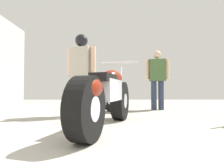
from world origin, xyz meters
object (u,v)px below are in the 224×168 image
(mechanic_with_helmet, at_px, (81,67))
(motorcycle_maroon_cruiser, at_px, (107,97))
(motorcycle_black_naked, at_px, (97,96))
(mechanic_in_blue, at_px, (157,76))

(mechanic_with_helmet, bearing_deg, motorcycle_maroon_cruiser, -67.15)
(mechanic_with_helmet, bearing_deg, motorcycle_black_naked, 78.20)
(mechanic_in_blue, xyz_separation_m, mechanic_with_helmet, (-1.93, -1.24, 0.11))
(motorcycle_maroon_cruiser, distance_m, mechanic_in_blue, 2.96)
(motorcycle_black_naked, relative_size, mechanic_in_blue, 0.95)
(mechanic_in_blue, bearing_deg, mechanic_with_helmet, -147.16)
(motorcycle_maroon_cruiser, height_order, motorcycle_black_naked, motorcycle_maroon_cruiser)
(motorcycle_black_naked, height_order, mechanic_in_blue, mechanic_in_blue)
(motorcycle_maroon_cruiser, distance_m, mechanic_with_helmet, 1.56)
(motorcycle_black_naked, xyz_separation_m, mechanic_with_helmet, (-0.24, -1.17, 0.66))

